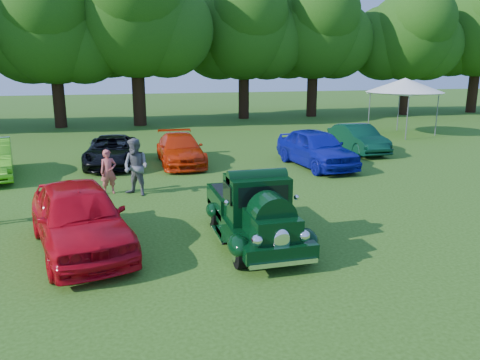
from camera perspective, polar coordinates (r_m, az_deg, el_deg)
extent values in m
plane|color=#284A11|center=(11.75, -3.29, -7.11)|extent=(120.00, 120.00, 0.00)
cylinder|color=black|center=(10.01, -0.07, -8.89)|extent=(0.20, 0.67, 0.67)
cylinder|color=black|center=(10.46, 7.97, -8.00)|extent=(0.20, 0.67, 0.67)
cylinder|color=black|center=(12.36, -3.11, -4.40)|extent=(0.20, 0.67, 0.67)
cylinder|color=black|center=(12.72, 3.53, -3.85)|extent=(0.20, 0.67, 0.67)
cube|color=black|center=(11.37, 1.86, -5.32)|extent=(1.55, 4.06, 0.31)
cube|color=black|center=(10.15, 3.85, -5.58)|extent=(0.99, 1.31, 0.56)
cube|color=black|center=(11.06, 2.06, -2.25)|extent=(1.41, 1.04, 1.08)
cube|color=black|center=(10.55, 2.85, -1.99)|extent=(1.17, 0.05, 0.47)
cube|color=black|center=(12.42, 0.24, -2.40)|extent=(1.55, 1.85, 0.52)
cube|color=black|center=(12.35, 0.24, -1.28)|extent=(1.34, 1.62, 0.05)
ellipsoid|color=black|center=(9.94, -0.22, -8.00)|extent=(0.45, 0.77, 0.45)
ellipsoid|color=black|center=(10.41, 8.14, -7.10)|extent=(0.45, 0.77, 0.45)
ellipsoid|color=black|center=(12.30, -3.36, -3.70)|extent=(0.34, 0.65, 0.38)
ellipsoid|color=black|center=(12.69, 3.77, -3.13)|extent=(0.34, 0.65, 0.38)
ellipsoid|color=white|center=(9.59, 5.13, -7.49)|extent=(0.36, 0.11, 0.54)
sphere|color=white|center=(9.48, 2.11, -7.36)|extent=(0.25, 0.25, 0.25)
sphere|color=white|center=(9.80, 7.81, -6.75)|extent=(0.25, 0.25, 0.25)
cube|color=white|center=(9.64, 5.35, -10.07)|extent=(1.46, 0.10, 0.10)
cube|color=white|center=(13.39, -0.79, -2.80)|extent=(1.46, 0.10, 0.10)
imported|color=red|center=(11.43, -19.00, -4.29)|extent=(2.90, 4.95, 1.58)
imported|color=black|center=(20.64, -15.34, 3.44)|extent=(2.42, 4.66, 1.25)
imported|color=red|center=(20.35, -7.29, 3.73)|extent=(1.82, 4.44, 1.29)
imported|color=#0E149C|center=(19.93, 9.28, 3.87)|extent=(2.33, 4.81, 1.58)
imported|color=black|center=(23.67, 14.17, 4.92)|extent=(1.45, 4.10, 1.35)
imported|color=#C75252|center=(16.11, -15.74, 0.97)|extent=(0.62, 0.48, 1.49)
imported|color=slate|center=(15.66, -12.57, 1.54)|extent=(1.16, 1.14, 1.88)
cube|color=silver|center=(30.26, 19.39, 9.99)|extent=(3.94, 3.94, 0.12)
cone|color=silver|center=(30.24, 19.46, 10.86)|extent=(5.78, 5.78, 0.83)
cylinder|color=slate|center=(28.42, 19.71, 7.13)|extent=(0.06, 0.06, 2.48)
cylinder|color=slate|center=(30.16, 15.45, 7.79)|extent=(0.06, 0.06, 2.48)
cylinder|color=slate|center=(30.69, 22.87, 7.30)|extent=(0.06, 0.06, 2.48)
cylinder|color=slate|center=(32.31, 18.74, 7.94)|extent=(0.06, 0.06, 2.48)
cylinder|color=black|center=(34.27, -21.22, 9.30)|extent=(0.79, 0.79, 3.97)
sphere|color=#13420E|center=(34.28, -21.91, 16.84)|extent=(7.26, 7.26, 7.26)
cylinder|color=black|center=(33.89, -12.24, 10.30)|extent=(0.90, 0.90, 4.48)
sphere|color=#13420E|center=(33.98, -12.71, 18.92)|extent=(8.19, 8.19, 8.19)
cylinder|color=black|center=(37.43, 0.46, 10.66)|extent=(0.83, 0.83, 4.13)
sphere|color=#13420E|center=(37.45, 0.48, 17.87)|extent=(7.55, 7.55, 7.55)
cylinder|color=black|center=(39.54, 8.78, 10.70)|extent=(0.83, 0.83, 4.15)
sphere|color=#13420E|center=(39.56, 9.04, 17.55)|extent=(7.60, 7.60, 7.60)
cylinder|color=black|center=(42.65, 19.46, 10.15)|extent=(0.79, 0.79, 3.93)
sphere|color=#13420E|center=(42.65, 19.96, 16.15)|extent=(7.18, 7.18, 7.18)
cylinder|color=black|center=(47.11, 26.54, 10.01)|extent=(0.86, 0.86, 4.30)
sphere|color=#13420E|center=(47.15, 27.21, 15.93)|extent=(7.86, 7.86, 7.86)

